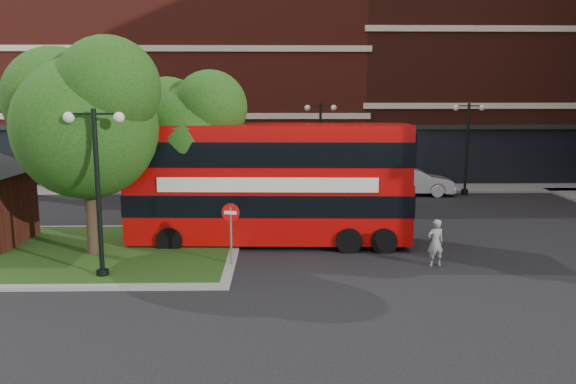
{
  "coord_description": "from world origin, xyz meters",
  "views": [
    {
      "loc": [
        -0.36,
        -15.78,
        5.31
      ],
      "look_at": [
        0.03,
        3.78,
        2.0
      ],
      "focal_mm": 35.0,
      "sensor_mm": 36.0,
      "label": 1
    }
  ],
  "objects_px": {
    "car_silver": "(252,179)",
    "bus": "(269,176)",
    "woman": "(435,243)",
    "car_white": "(411,181)"
  },
  "relations": [
    {
      "from": "car_silver",
      "to": "bus",
      "type": "bearing_deg",
      "value": -168.73
    },
    {
      "from": "woman",
      "to": "car_silver",
      "type": "relative_size",
      "value": 0.38
    },
    {
      "from": "woman",
      "to": "car_silver",
      "type": "xyz_separation_m",
      "value": [
        -6.43,
        14.62,
        -0.07
      ]
    },
    {
      "from": "woman",
      "to": "car_white",
      "type": "relative_size",
      "value": 0.33
    },
    {
      "from": "bus",
      "to": "car_white",
      "type": "bearing_deg",
      "value": 55.3
    },
    {
      "from": "bus",
      "to": "car_silver",
      "type": "distance_m",
      "value": 12.0
    },
    {
      "from": "bus",
      "to": "car_silver",
      "type": "height_order",
      "value": "bus"
    },
    {
      "from": "woman",
      "to": "car_white",
      "type": "bearing_deg",
      "value": -113.25
    },
    {
      "from": "bus",
      "to": "car_white",
      "type": "xyz_separation_m",
      "value": [
        7.66,
        10.3,
        -1.76
      ]
    },
    {
      "from": "car_white",
      "to": "bus",
      "type": "bearing_deg",
      "value": 148.75
    }
  ]
}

